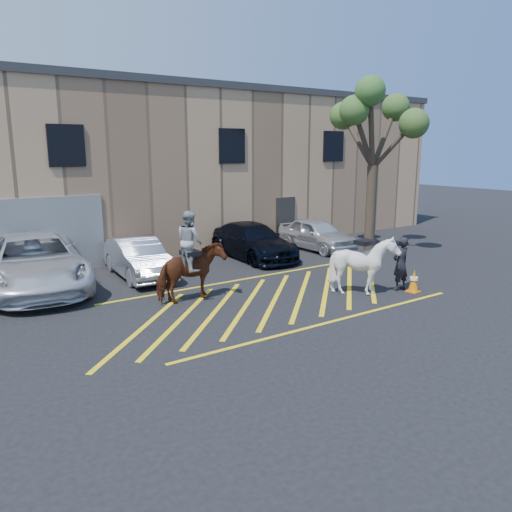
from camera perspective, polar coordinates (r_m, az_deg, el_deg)
ground at (r=15.53m, az=1.53°, el=-4.66°), size 90.00×90.00×0.00m
car_white_pickup at (r=17.67m, az=-23.94°, el=-0.67°), size 3.64×6.68×1.78m
car_silver_sedan at (r=18.21m, az=-13.32°, el=-0.20°), size 1.72×4.30×1.39m
car_blue_suv at (r=20.82m, az=-0.39°, el=1.73°), size 2.23×5.03×1.44m
car_white_suv at (r=22.69m, az=6.94°, el=2.48°), size 1.67×4.14×1.41m
handler at (r=16.71m, az=16.19°, el=-0.85°), size 0.63×0.42×1.74m
warehouse at (r=25.56m, az=-14.67°, el=9.91°), size 32.42×10.20×7.30m
hatching_zone at (r=15.30m, az=2.20°, el=-4.91°), size 12.60×5.12×0.01m
mounted_bay at (r=14.95m, az=-7.49°, el=-1.06°), size 2.12×1.06×2.73m
saddled_white at (r=15.91m, az=12.26°, el=-1.03°), size 1.56×1.74×1.87m
traffic_cone at (r=16.72m, az=17.58°, el=-2.71°), size 0.42×0.42×0.73m
tree at (r=22.02m, az=13.42°, el=14.98°), size 3.99×4.37×7.31m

